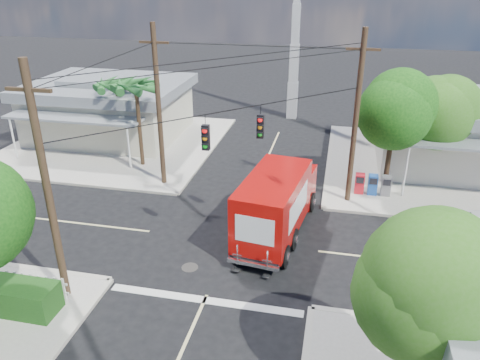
% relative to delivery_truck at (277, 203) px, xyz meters
% --- Properties ---
extents(ground, '(120.00, 120.00, 0.00)m').
position_rel_delivery_truck_xyz_m(ground, '(-1.93, -1.14, -1.62)').
color(ground, black).
rests_on(ground, ground).
extents(sidewalk_ne, '(14.12, 14.12, 0.14)m').
position_rel_delivery_truck_xyz_m(sidewalk_ne, '(8.94, 9.74, -1.55)').
color(sidewalk_ne, '#A7A297').
rests_on(sidewalk_ne, ground).
extents(sidewalk_nw, '(14.12, 14.12, 0.14)m').
position_rel_delivery_truck_xyz_m(sidewalk_nw, '(-12.81, 9.74, -1.55)').
color(sidewalk_nw, '#A7A297').
rests_on(sidewalk_nw, ground).
extents(road_markings, '(32.00, 32.00, 0.01)m').
position_rel_delivery_truck_xyz_m(road_markings, '(-1.93, -2.61, -1.61)').
color(road_markings, beige).
rests_on(road_markings, ground).
extents(building_ne, '(11.80, 10.20, 4.50)m').
position_rel_delivery_truck_xyz_m(building_ne, '(10.57, 10.83, 0.70)').
color(building_ne, beige).
rests_on(building_ne, sidewalk_ne).
extents(building_nw, '(10.80, 10.20, 4.30)m').
position_rel_delivery_truck_xyz_m(building_nw, '(-13.93, 11.33, 0.60)').
color(building_nw, beige).
rests_on(building_nw, sidewalk_nw).
extents(radio_tower, '(0.80, 0.80, 17.00)m').
position_rel_delivery_truck_xyz_m(radio_tower, '(-1.43, 18.86, 4.03)').
color(radio_tower, silver).
rests_on(radio_tower, ground).
extents(tree_ne_front, '(4.21, 4.14, 6.66)m').
position_rel_delivery_truck_xyz_m(tree_ne_front, '(5.27, 5.62, 3.15)').
color(tree_ne_front, '#422D1C').
rests_on(tree_ne_front, sidewalk_ne).
extents(tree_ne_back, '(3.77, 3.66, 5.82)m').
position_rel_delivery_truck_xyz_m(tree_ne_back, '(7.87, 7.82, 2.57)').
color(tree_ne_back, '#422D1C').
rests_on(tree_ne_back, sidewalk_ne).
extents(tree_se, '(3.67, 3.54, 5.62)m').
position_rel_delivery_truck_xyz_m(tree_se, '(5.07, -8.38, 2.43)').
color(tree_se, '#422D1C').
rests_on(tree_se, sidewalk_se).
extents(palm_nw_front, '(3.01, 3.08, 5.59)m').
position_rel_delivery_truck_xyz_m(palm_nw_front, '(-9.43, 6.36, 3.43)').
color(palm_nw_front, '#422D1C').
rests_on(palm_nw_front, sidewalk_nw).
extents(palm_nw_back, '(3.01, 3.08, 5.19)m').
position_rel_delivery_truck_xyz_m(palm_nw_back, '(-11.43, 7.86, 3.06)').
color(palm_nw_back, '#422D1C').
rests_on(palm_nw_back, sidewalk_nw).
extents(utility_poles, '(12.00, 10.68, 9.00)m').
position_rel_delivery_truck_xyz_m(utility_poles, '(-3.52, 0.47, 3.06)').
color(utility_poles, '#473321').
rests_on(utility_poles, ground).
extents(vending_boxes, '(1.90, 0.50, 1.10)m').
position_rel_delivery_truck_xyz_m(vending_boxes, '(4.57, 5.06, -0.93)').
color(vending_boxes, red).
rests_on(vending_boxes, sidewalk_ne).
extents(delivery_truck, '(3.19, 7.57, 3.18)m').
position_rel_delivery_truck_xyz_m(delivery_truck, '(0.00, 0.00, 0.00)').
color(delivery_truck, black).
rests_on(delivery_truck, ground).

